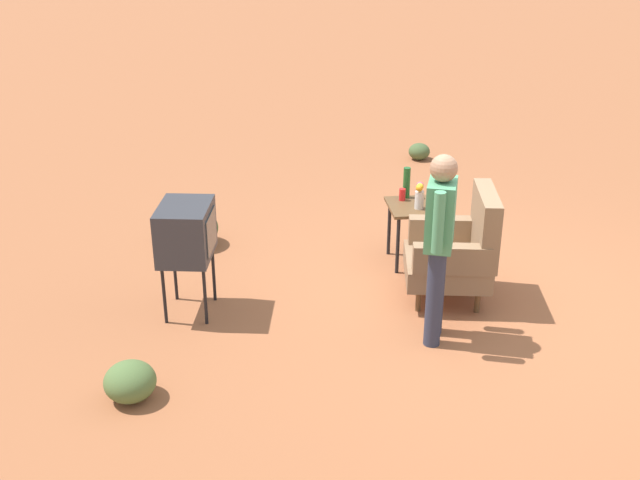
{
  "coord_description": "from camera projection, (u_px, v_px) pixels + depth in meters",
  "views": [
    {
      "loc": [
        6.15,
        -2.05,
        3.5
      ],
      "look_at": [
        -0.2,
        -1.35,
        0.65
      ],
      "focal_mm": 43.97,
      "sensor_mm": 36.0,
      "label": 1
    }
  ],
  "objects": [
    {
      "name": "soda_can_red",
      "position": [
        402.0,
        195.0,
        7.93
      ],
      "size": [
        0.07,
        0.07,
        0.12
      ],
      "primitive_type": "cylinder",
      "color": "red",
      "rests_on": "side_table"
    },
    {
      "name": "bottle_wine_green",
      "position": [
        407.0,
        183.0,
        7.96
      ],
      "size": [
        0.07,
        0.07,
        0.32
      ],
      "primitive_type": "cylinder",
      "color": "#1E5623",
      "rests_on": "side_table"
    },
    {
      "name": "shrub_far",
      "position": [
        419.0,
        151.0,
        11.12
      ],
      "size": [
        0.3,
        0.3,
        0.23
      ],
      "primitive_type": "ellipsoid",
      "color": "#475B33",
      "rests_on": "ground"
    },
    {
      "name": "flower_vase",
      "position": [
        419.0,
        194.0,
        7.69
      ],
      "size": [
        0.15,
        0.1,
        0.27
      ],
      "color": "silver",
      "rests_on": "side_table"
    },
    {
      "name": "shrub_near",
      "position": [
        195.0,
        228.0,
        8.39
      ],
      "size": [
        0.51,
        0.51,
        0.39
      ],
      "primitive_type": "ellipsoid",
      "color": "#475B33",
      "rests_on": "ground"
    },
    {
      "name": "armchair",
      "position": [
        459.0,
        250.0,
        7.17
      ],
      "size": [
        0.88,
        0.89,
        1.06
      ],
      "color": "brown",
      "rests_on": "ground"
    },
    {
      "name": "shrub_mid",
      "position": [
        130.0,
        381.0,
        5.85
      ],
      "size": [
        0.39,
        0.39,
        0.3
      ],
      "primitive_type": "ellipsoid",
      "color": "#516B38",
      "rests_on": "ground"
    },
    {
      "name": "bottle_tall_amber",
      "position": [
        433.0,
        197.0,
        7.62
      ],
      "size": [
        0.07,
        0.07,
        0.3
      ],
      "primitive_type": "cylinder",
      "color": "brown",
      "rests_on": "side_table"
    },
    {
      "name": "ground_plane",
      "position": [
        467.0,
        307.0,
        7.21
      ],
      "size": [
        60.0,
        60.0,
        0.0
      ],
      "primitive_type": "plane",
      "color": "#A05B38"
    },
    {
      "name": "side_table",
      "position": [
        416.0,
        214.0,
        7.86
      ],
      "size": [
        0.56,
        0.56,
        0.63
      ],
      "color": "black",
      "rests_on": "ground"
    },
    {
      "name": "tv_on_stand",
      "position": [
        186.0,
        232.0,
        6.82
      ],
      "size": [
        0.66,
        0.53,
        1.03
      ],
      "color": "black",
      "rests_on": "ground"
    },
    {
      "name": "person_standing",
      "position": [
        439.0,
        238.0,
        6.33
      ],
      "size": [
        0.54,
        0.32,
        1.64
      ],
      "color": "#2D3347",
      "rests_on": "ground"
    }
  ]
}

